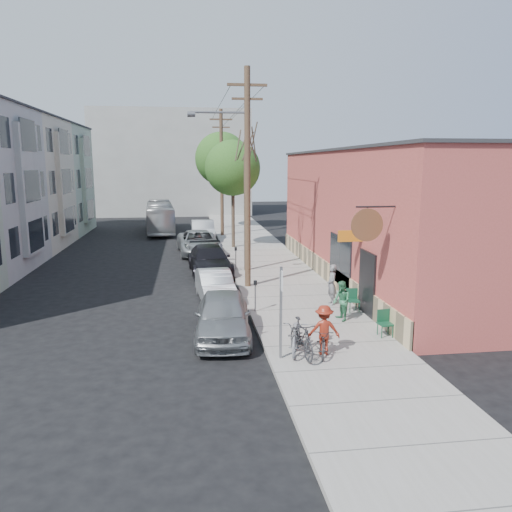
{
  "coord_description": "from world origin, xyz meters",
  "views": [
    {
      "loc": [
        -0.29,
        -18.91,
        5.88
      ],
      "look_at": [
        2.91,
        4.59,
        1.5
      ],
      "focal_mm": 35.0,
      "sensor_mm": 36.0,
      "label": 1
    }
  ],
  "objects": [
    {
      "name": "cyclist_bike",
      "position": [
        3.71,
        -4.82,
        0.58
      ],
      "size": [
        0.98,
        1.72,
        0.86
      ],
      "primitive_type": "imported",
      "rotation": [
        0.0,
        0.0,
        -0.27
      ],
      "color": "black",
      "rests_on": "sidewalk"
    },
    {
      "name": "utility_pole_near",
      "position": [
        2.39,
        4.11,
        5.41
      ],
      "size": [
        3.57,
        0.28,
        10.0
      ],
      "color": "#503A28",
      "rests_on": "sidewalk"
    },
    {
      "name": "end_cap_building",
      "position": [
        -2.0,
        42.0,
        6.0
      ],
      "size": [
        18.0,
        8.0,
        12.0
      ],
      "primitive_type": "cube",
      "color": "#9C9C97",
      "rests_on": "ground"
    },
    {
      "name": "tree_leafy_far",
      "position": [
        2.8,
        26.64,
        6.36
      ],
      "size": [
        4.75,
        4.75,
        8.59
      ],
      "color": "#44392C",
      "rests_on": "sidewalk"
    },
    {
      "name": "car_1",
      "position": [
        0.8,
        2.28,
        0.66
      ],
      "size": [
        1.74,
        4.11,
        1.32
      ],
      "primitive_type": "imported",
      "rotation": [
        0.0,
        0.0,
        0.09
      ],
      "color": "#B9BFC2",
      "rests_on": "ground"
    },
    {
      "name": "car_4",
      "position": [
        0.8,
        19.55,
        0.8
      ],
      "size": [
        1.74,
        4.85,
        1.59
      ],
      "primitive_type": "imported",
      "rotation": [
        0.0,
        0.0,
        0.01
      ],
      "color": "#ACB0B4",
      "rests_on": "ground"
    },
    {
      "name": "sign_post",
      "position": [
        2.35,
        -4.97,
        1.83
      ],
      "size": [
        0.07,
        0.45,
        2.8
      ],
      "color": "slate",
      "rests_on": "sidewalk"
    },
    {
      "name": "ground",
      "position": [
        0.0,
        0.0,
        0.0
      ],
      "size": [
        120.0,
        120.0,
        0.0
      ],
      "primitive_type": "plane",
      "color": "black"
    },
    {
      "name": "bus",
      "position": [
        -2.75,
        25.29,
        1.33
      ],
      "size": [
        2.86,
        9.65,
        2.65
      ],
      "primitive_type": "imported",
      "rotation": [
        0.0,
        0.0,
        0.07
      ],
      "color": "beige",
      "rests_on": "ground"
    },
    {
      "name": "parking_meter_near",
      "position": [
        2.25,
        -0.06,
        0.98
      ],
      "size": [
        0.14,
        0.14,
        1.24
      ],
      "color": "slate",
      "rests_on": "sidewalk"
    },
    {
      "name": "patron_grey",
      "position": [
        5.5,
        0.46,
        0.99
      ],
      "size": [
        0.41,
        0.62,
        1.68
      ],
      "primitive_type": "imported",
      "rotation": [
        0.0,
        0.0,
        -1.56
      ],
      "color": "slate",
      "rests_on": "sidewalk"
    },
    {
      "name": "patron_green",
      "position": [
        5.25,
        -1.68,
        0.9
      ],
      "size": [
        0.67,
        0.8,
        1.49
      ],
      "primitive_type": "imported",
      "rotation": [
        0.0,
        0.0,
        -1.42
      ],
      "color": "#2E754B",
      "rests_on": "sidewalk"
    },
    {
      "name": "cyclist",
      "position": [
        3.71,
        -4.82,
        0.92
      ],
      "size": [
        1.05,
        0.69,
        1.54
      ],
      "primitive_type": "imported",
      "rotation": [
        0.0,
        0.0,
        3.02
      ],
      "color": "maroon",
      "rests_on": "sidewalk"
    },
    {
      "name": "utility_pole_far",
      "position": [
        2.45,
        21.67,
        5.34
      ],
      "size": [
        1.8,
        0.28,
        10.0
      ],
      "color": "#503A28",
      "rests_on": "sidewalk"
    },
    {
      "name": "tree_bare",
      "position": [
        2.8,
        7.71,
        3.27
      ],
      "size": [
        0.24,
        0.24,
        6.23
      ],
      "color": "#44392C",
      "rests_on": "sidewalk"
    },
    {
      "name": "tree_leafy_mid",
      "position": [
        2.8,
        15.6,
        5.61
      ],
      "size": [
        3.8,
        3.8,
        7.37
      ],
      "color": "#44392C",
      "rests_on": "sidewalk"
    },
    {
      "name": "patio_chair_b",
      "position": [
        6.2,
        -3.56,
        0.59
      ],
      "size": [
        0.56,
        0.56,
        0.88
      ],
      "primitive_type": null,
      "rotation": [
        0.0,
        0.0,
        0.13
      ],
      "color": "#12412A",
      "rests_on": "sidewalk"
    },
    {
      "name": "sidewalk",
      "position": [
        4.25,
        11.0,
        0.07
      ],
      "size": [
        4.5,
        58.0,
        0.15
      ],
      "primitive_type": "cube",
      "color": "gray",
      "rests_on": "ground"
    },
    {
      "name": "car_2",
      "position": [
        0.8,
        7.74,
        0.75
      ],
      "size": [
        2.46,
        5.33,
        1.51
      ],
      "primitive_type": "imported",
      "rotation": [
        0.0,
        0.0,
        0.07
      ],
      "color": "black",
      "rests_on": "ground"
    },
    {
      "name": "car_3",
      "position": [
        0.35,
        13.84,
        0.78
      ],
      "size": [
        3.02,
        5.77,
        1.55
      ],
      "primitive_type": "imported",
      "rotation": [
        0.0,
        0.0,
        0.08
      ],
      "color": "#979C9E",
      "rests_on": "ground"
    },
    {
      "name": "parked_bike_b",
      "position": [
        2.95,
        -4.47,
        0.69
      ],
      "size": [
        1.27,
        2.16,
        1.07
      ],
      "primitive_type": "imported",
      "rotation": [
        0.0,
        0.0,
        -0.29
      ],
      "color": "slate",
      "rests_on": "sidewalk"
    },
    {
      "name": "parked_bike_a",
      "position": [
        3.0,
        -4.9,
        0.72
      ],
      "size": [
        0.78,
        1.94,
        1.13
      ],
      "primitive_type": "imported",
      "rotation": [
        0.0,
        0.0,
        0.14
      ],
      "color": "black",
      "rests_on": "sidewalk"
    },
    {
      "name": "patio_chair_a",
      "position": [
        6.07,
        -0.61,
        0.59
      ],
      "size": [
        0.56,
        0.56,
        0.88
      ],
      "primitive_type": null,
      "rotation": [
        0.0,
        0.0,
        -0.13
      ],
      "color": "#12412A",
      "rests_on": "sidewalk"
    },
    {
      "name": "cafe_building",
      "position": [
        8.99,
        4.99,
        3.3
      ],
      "size": [
        6.6,
        20.2,
        6.61
      ],
      "color": "#AD4640",
      "rests_on": "ground"
    },
    {
      "name": "car_0",
      "position": [
        0.8,
        -2.52,
        0.78
      ],
      "size": [
        2.17,
        4.71,
        1.56
      ],
      "primitive_type": "imported",
      "rotation": [
        0.0,
        0.0,
        -0.07
      ],
      "color": "gray",
      "rests_on": "ground"
    },
    {
      "name": "parking_meter_far",
      "position": [
        2.25,
        7.98,
        0.98
      ],
      "size": [
        0.14,
        0.14,
        1.24
      ],
      "color": "slate",
      "rests_on": "sidewalk"
    }
  ]
}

